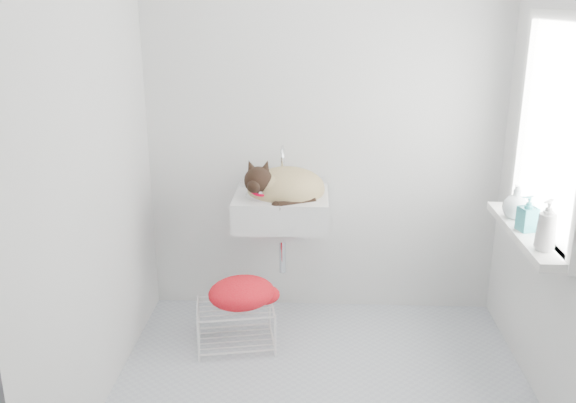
{
  "coord_description": "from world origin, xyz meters",
  "views": [
    {
      "loc": [
        -0.05,
        -2.76,
        1.94
      ],
      "look_at": [
        -0.2,
        0.5,
        0.88
      ],
      "focal_mm": 38.7,
      "sensor_mm": 36.0,
      "label": 1
    }
  ],
  "objects_px": {
    "sink": "(281,194)",
    "cat": "(283,188)",
    "bottle_a": "(543,250)",
    "bottle_b": "(526,230)",
    "bottle_c": "(514,218)",
    "wire_rack": "(236,322)"
  },
  "relations": [
    {
      "from": "bottle_a",
      "to": "bottle_c",
      "type": "relative_size",
      "value": 1.19
    },
    {
      "from": "sink",
      "to": "bottle_c",
      "type": "relative_size",
      "value": 3.18
    },
    {
      "from": "bottle_b",
      "to": "bottle_c",
      "type": "relative_size",
      "value": 1.05
    },
    {
      "from": "sink",
      "to": "cat",
      "type": "height_order",
      "value": "cat"
    },
    {
      "from": "cat",
      "to": "bottle_c",
      "type": "height_order",
      "value": "cat"
    },
    {
      "from": "wire_rack",
      "to": "bottle_c",
      "type": "relative_size",
      "value": 2.49
    },
    {
      "from": "cat",
      "to": "bottle_c",
      "type": "bearing_deg",
      "value": -27.33
    },
    {
      "from": "cat",
      "to": "bottle_b",
      "type": "bearing_deg",
      "value": -35.1
    },
    {
      "from": "wire_rack",
      "to": "bottle_c",
      "type": "bearing_deg",
      "value": -3.05
    },
    {
      "from": "bottle_a",
      "to": "bottle_b",
      "type": "bearing_deg",
      "value": 90.0
    },
    {
      "from": "sink",
      "to": "bottle_a",
      "type": "bearing_deg",
      "value": -33.09
    },
    {
      "from": "sink",
      "to": "cat",
      "type": "relative_size",
      "value": 1.06
    },
    {
      "from": "sink",
      "to": "wire_rack",
      "type": "xyz_separation_m",
      "value": [
        -0.25,
        -0.29,
        -0.7
      ]
    },
    {
      "from": "wire_rack",
      "to": "sink",
      "type": "bearing_deg",
      "value": 48.76
    },
    {
      "from": "cat",
      "to": "wire_rack",
      "type": "height_order",
      "value": "cat"
    },
    {
      "from": "cat",
      "to": "wire_rack",
      "type": "distance_m",
      "value": 0.83
    },
    {
      "from": "bottle_a",
      "to": "bottle_b",
      "type": "distance_m",
      "value": 0.25
    },
    {
      "from": "cat",
      "to": "bottle_c",
      "type": "relative_size",
      "value": 2.99
    },
    {
      "from": "cat",
      "to": "bottle_b",
      "type": "xyz_separation_m",
      "value": [
        1.24,
        -0.54,
        -0.04
      ]
    },
    {
      "from": "sink",
      "to": "bottle_b",
      "type": "height_order",
      "value": "sink"
    },
    {
      "from": "bottle_b",
      "to": "bottle_c",
      "type": "bearing_deg",
      "value": 90.0
    },
    {
      "from": "wire_rack",
      "to": "bottle_a",
      "type": "height_order",
      "value": "bottle_a"
    }
  ]
}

